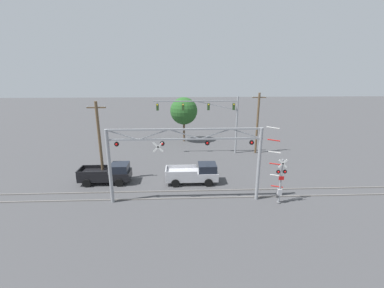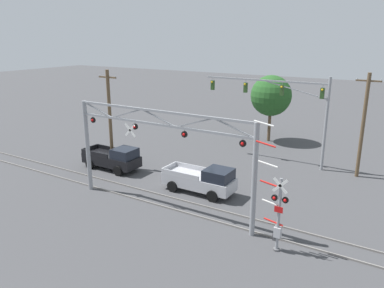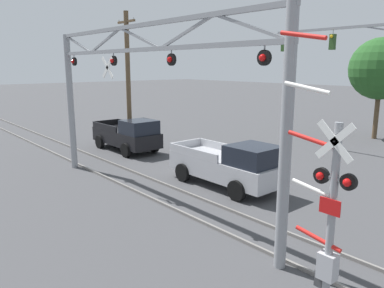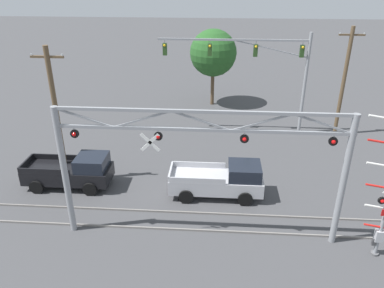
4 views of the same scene
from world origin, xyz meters
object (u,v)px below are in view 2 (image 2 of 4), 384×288
at_px(utility_pole_left, 110,118).
at_px(utility_pole_right, 363,125).
at_px(crossing_gantry, 159,146).
at_px(crossing_signal_mast, 277,211).
at_px(pickup_truck_lead, 202,180).
at_px(pickup_truck_following, 114,158).
at_px(traffic_signal_span, 292,103).
at_px(background_tree_beyond_span, 271,96).

height_order(utility_pole_left, utility_pole_right, utility_pole_left).
height_order(crossing_gantry, crossing_signal_mast, crossing_signal_mast).
xyz_separation_m(utility_pole_left, utility_pole_right, (18.21, 8.34, -0.01)).
height_order(pickup_truck_lead, pickup_truck_following, same).
relative_size(pickup_truck_lead, pickup_truck_following, 1.04).
bearing_deg(pickup_truck_following, traffic_signal_span, 36.87).
xyz_separation_m(crossing_gantry, pickup_truck_following, (-7.70, 4.02, -3.26)).
xyz_separation_m(crossing_gantry, utility_pole_right, (9.87, 12.86, -0.01)).
distance_m(traffic_signal_span, pickup_truck_lead, 10.79).
bearing_deg(traffic_signal_span, background_tree_beyond_span, 122.71).
relative_size(pickup_truck_following, background_tree_beyond_span, 0.73).
bearing_deg(background_tree_beyond_span, utility_pole_left, -120.03).
xyz_separation_m(crossing_gantry, utility_pole_left, (-8.34, 4.53, -0.01)).
height_order(utility_pole_right, background_tree_beyond_span, utility_pole_right).
bearing_deg(background_tree_beyond_span, crossing_gantry, -90.48).
bearing_deg(crossing_gantry, utility_pole_left, 151.52).
bearing_deg(traffic_signal_span, crossing_signal_mast, -74.96).
relative_size(traffic_signal_span, background_tree_beyond_span, 1.59).
distance_m(crossing_gantry, crossing_signal_mast, 8.19).
xyz_separation_m(crossing_gantry, crossing_signal_mast, (7.90, -0.79, -2.03)).
height_order(pickup_truck_following, utility_pole_right, utility_pole_right).
relative_size(crossing_signal_mast, utility_pole_right, 0.83).
relative_size(traffic_signal_span, utility_pole_left, 1.35).
height_order(crossing_signal_mast, background_tree_beyond_span, background_tree_beyond_span).
xyz_separation_m(utility_pole_right, background_tree_beyond_span, (-9.70, 6.38, 0.60)).
distance_m(pickup_truck_following, background_tree_beyond_span, 17.56).
distance_m(crossing_gantry, utility_pole_left, 9.49).
height_order(pickup_truck_lead, utility_pole_left, utility_pole_left).
bearing_deg(pickup_truck_lead, crossing_gantry, -105.54).
xyz_separation_m(crossing_signal_mast, utility_pole_right, (1.97, 13.66, 2.02)).
bearing_deg(pickup_truck_following, background_tree_beyond_span, 62.67).
bearing_deg(pickup_truck_lead, traffic_signal_span, 71.09).
distance_m(traffic_signal_span, utility_pole_right, 5.79).
relative_size(crossing_gantry, utility_pole_left, 1.58).
xyz_separation_m(traffic_signal_span, pickup_truck_lead, (-3.19, -9.31, -4.43)).
relative_size(crossing_gantry, pickup_truck_lead, 2.47).
bearing_deg(crossing_signal_mast, utility_pole_left, 161.87).
xyz_separation_m(traffic_signal_span, pickup_truck_following, (-11.90, -8.93, -4.43)).
height_order(crossing_gantry, pickup_truck_following, crossing_gantry).
distance_m(crossing_signal_mast, traffic_signal_span, 14.58).
bearing_deg(utility_pole_left, utility_pole_right, 24.60).
bearing_deg(utility_pole_right, pickup_truck_lead, -133.83).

